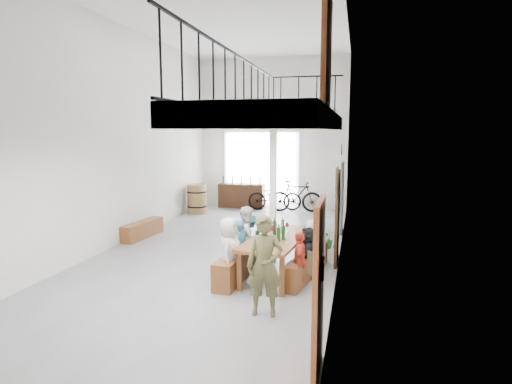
% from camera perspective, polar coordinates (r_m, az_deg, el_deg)
% --- Properties ---
extents(floor, '(12.00, 12.00, 0.00)m').
position_cam_1_polar(floor, '(10.46, -4.35, -7.70)').
color(floor, slate).
rests_on(floor, ground).
extents(room_walls, '(12.00, 12.00, 12.00)m').
position_cam_1_polar(room_walls, '(10.09, -4.57, 12.10)').
color(room_walls, white).
rests_on(room_walls, ground).
extents(gateway_portal, '(2.80, 0.08, 2.80)m').
position_cam_1_polar(gateway_portal, '(15.98, 0.69, 2.93)').
color(gateway_portal, white).
rests_on(gateway_portal, ground).
extents(right_wall_decor, '(0.07, 8.28, 5.07)m').
position_cam_1_polar(right_wall_decor, '(7.81, 10.42, -0.19)').
color(right_wall_decor, '#AA4E23').
rests_on(right_wall_decor, ground).
extents(balcony, '(1.52, 5.62, 4.00)m').
position_cam_1_polar(balcony, '(6.55, 3.71, 9.07)').
color(balcony, white).
rests_on(balcony, ground).
extents(tasting_table, '(1.22, 2.41, 0.79)m').
position_cam_1_polar(tasting_table, '(8.46, 2.88, -6.58)').
color(tasting_table, brown).
rests_on(tasting_table, ground).
extents(bench_inner, '(0.51, 2.29, 0.52)m').
position_cam_1_polar(bench_inner, '(8.67, -1.99, -9.26)').
color(bench_inner, brown).
rests_on(bench_inner, ground).
extents(bench_wall, '(0.66, 2.12, 0.48)m').
position_cam_1_polar(bench_wall, '(8.60, 6.82, -9.60)').
color(bench_wall, brown).
rests_on(bench_wall, ground).
extents(tableware, '(0.70, 0.95, 0.35)m').
position_cam_1_polar(tableware, '(8.37, 2.85, -5.17)').
color(tableware, black).
rests_on(tableware, tasting_table).
extents(side_bench, '(0.50, 1.57, 0.43)m').
position_cam_1_polar(side_bench, '(11.97, -14.88, -4.85)').
color(side_bench, brown).
rests_on(side_bench, ground).
extents(oak_barrel, '(0.69, 0.69, 1.01)m').
position_cam_1_polar(oak_barrel, '(15.03, -7.89, -0.90)').
color(oak_barrel, brown).
rests_on(oak_barrel, ground).
extents(serving_counter, '(1.70, 0.49, 0.90)m').
position_cam_1_polar(serving_counter, '(15.97, -1.94, -0.51)').
color(serving_counter, '#341D0D').
rests_on(serving_counter, ground).
extents(counter_bottles, '(1.46, 0.12, 0.28)m').
position_cam_1_polar(counter_bottles, '(15.89, -1.95, 1.59)').
color(counter_bottles, black).
rests_on(counter_bottles, serving_counter).
extents(guest_left_a, '(0.45, 0.65, 1.30)m').
position_cam_1_polar(guest_left_a, '(7.94, -3.63, -8.01)').
color(guest_left_a, silver).
rests_on(guest_left_a, ground).
extents(guest_left_b, '(0.33, 0.44, 1.11)m').
position_cam_1_polar(guest_left_b, '(8.54, -1.98, -7.47)').
color(guest_left_b, '#236075').
rests_on(guest_left_b, ground).
extents(guest_left_c, '(0.59, 0.70, 1.30)m').
position_cam_1_polar(guest_left_c, '(9.03, -1.16, -5.99)').
color(guest_left_c, silver).
rests_on(guest_left_c, ground).
extents(guest_left_d, '(0.61, 0.77, 1.04)m').
position_cam_1_polar(guest_left_d, '(9.45, -0.78, -6.15)').
color(guest_left_d, '#236075').
rests_on(guest_left_d, ground).
extents(guest_right_a, '(0.31, 0.64, 1.05)m').
position_cam_1_polar(guest_right_a, '(7.91, 5.84, -9.03)').
color(guest_right_a, red).
rests_on(guest_right_a, ground).
extents(guest_right_b, '(0.39, 0.97, 1.02)m').
position_cam_1_polar(guest_right_b, '(8.45, 6.89, -8.02)').
color(guest_right_b, black).
rests_on(guest_right_b, ground).
extents(guest_right_c, '(0.49, 0.58, 1.02)m').
position_cam_1_polar(guest_right_c, '(9.15, 7.42, -6.76)').
color(guest_right_c, silver).
rests_on(guest_right_c, ground).
extents(host_standing, '(0.61, 0.44, 1.58)m').
position_cam_1_polar(host_standing, '(6.71, 1.18, -9.81)').
color(host_standing, brown).
rests_on(host_standing, ground).
extents(potted_plant, '(0.49, 0.46, 0.45)m').
position_cam_1_polar(potted_plant, '(10.69, 9.60, -6.21)').
color(potted_plant, '#1B4F1E').
rests_on(potted_plant, ground).
extents(bicycle_near, '(2.01, 0.97, 1.01)m').
position_cam_1_polar(bicycle_near, '(15.48, 2.50, -0.58)').
color(bicycle_near, black).
rests_on(bicycle_near, ground).
extents(bicycle_far, '(1.90, 0.74, 1.12)m').
position_cam_1_polar(bicycle_far, '(15.19, 5.35, -0.58)').
color(bicycle_far, black).
rests_on(bicycle_far, ground).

